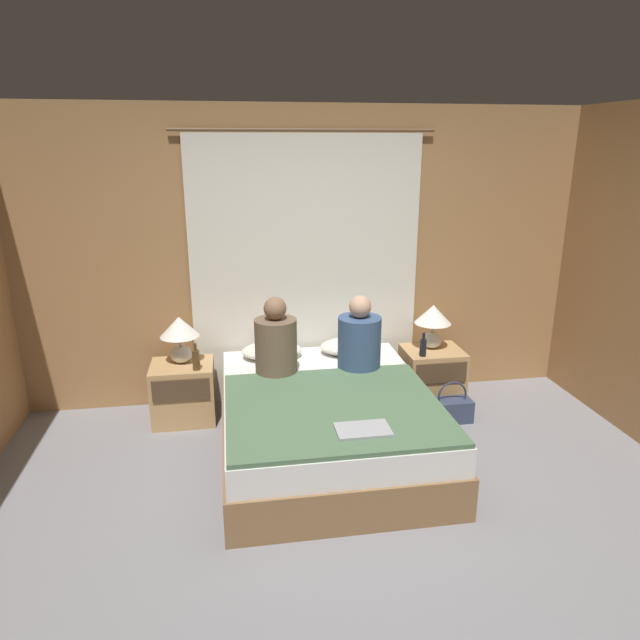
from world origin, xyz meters
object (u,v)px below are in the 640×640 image
lamp_right (433,320)px  beer_bottle_on_right_stand (423,347)px  person_left_in_bed (276,343)px  beer_bottle_on_left_stand (196,359)px  nightstand_right (432,376)px  pillow_left (272,351)px  pillow_right (349,346)px  person_right_in_bed (359,340)px  bed (326,423)px  laptop_on_bed (363,430)px  handbag_on_floor (451,409)px  lamp_left (180,332)px  nightstand_left (184,392)px

lamp_right → beer_bottle_on_right_stand: 0.29m
beer_bottle_on_right_stand → person_left_in_bed: bearing=-170.8°
person_left_in_bed → beer_bottle_on_left_stand: bearing=161.8°
nightstand_right → pillow_left: size_ratio=1.01×
nightstand_right → pillow_right: 0.80m
lamp_right → beer_bottle_on_right_stand: size_ratio=1.86×
lamp_right → person_right_in_bed: 0.83m
bed → person_right_in_bed: bearing=49.5°
laptop_on_bed → handbag_on_floor: (0.99, 0.99, -0.42)m
nightstand_right → lamp_left: (-2.13, 0.06, 0.50)m
beer_bottle_on_right_stand → pillow_right: bearing=164.7°
bed → person_left_in_bed: size_ratio=3.12×
lamp_right → beer_bottle_on_right_stand: bearing=-127.6°
bed → beer_bottle_on_left_stand: bearing=148.1°
nightstand_right → person_right_in_bed: person_right_in_bed is taller
person_left_in_bed → person_right_in_bed: person_left_in_bed is taller
nightstand_left → handbag_on_floor: (2.16, -0.39, -0.14)m
nightstand_left → person_right_in_bed: person_right_in_bed is taller
pillow_right → lamp_left: bearing=179.1°
bed → pillow_left: bearing=113.8°
person_left_in_bed → beer_bottle_on_right_stand: 1.27m
beer_bottle_on_right_stand → lamp_right: bearing=52.4°
beer_bottle_on_right_stand → nightstand_right: bearing=42.1°
beer_bottle_on_left_stand → handbag_on_floor: 2.11m
nightstand_left → beer_bottle_on_right_stand: beer_bottle_on_right_stand is taller
pillow_right → laptop_on_bed: pillow_right is taller
lamp_right → person_right_in_bed: (-0.74, -0.39, -0.01)m
bed → lamp_right: 1.40m
pillow_right → person_right_in_bed: person_right_in_bed is taller
beer_bottle_on_left_stand → laptop_on_bed: beer_bottle_on_left_stand is taller
pillow_left → person_left_in_bed: bearing=-89.3°
beer_bottle_on_left_stand → nightstand_right: bearing=3.7°
nightstand_right → pillow_right: size_ratio=1.01×
lamp_left → beer_bottle_on_left_stand: 0.28m
lamp_right → beer_bottle_on_left_stand: bearing=-174.8°
pillow_left → laptop_on_bed: bearing=-72.9°
bed → laptop_on_bed: bearing=-81.0°
person_right_in_bed → beer_bottle_on_right_stand: 0.65m
pillow_left → laptop_on_bed: pillow_left is taller
person_right_in_bed → pillow_right: bearing=89.5°
bed → nightstand_left: 1.28m
pillow_left → laptop_on_bed: 1.48m
bed → laptop_on_bed: laptop_on_bed is taller
laptop_on_bed → beer_bottle_on_left_stand: bearing=129.8°
pillow_left → beer_bottle_on_right_stand: beer_bottle_on_right_stand is taller
pillow_left → person_right_in_bed: bearing=-29.1°
lamp_left → lamp_right: (2.13, 0.00, 0.00)m
bed → person_right_in_bed: person_right_in_bed is taller
bed → nightstand_left: size_ratio=3.84×
nightstand_left → beer_bottle_on_right_stand: 2.02m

